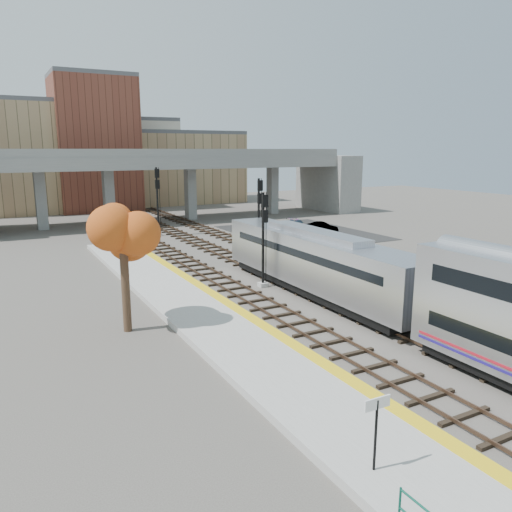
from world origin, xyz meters
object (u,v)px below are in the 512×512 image
locomotive (315,261)px  car_c (297,224)px  car_b (321,227)px  tree (123,236)px  signal_mast_mid (259,220)px  signal_mast_near (264,242)px  car_a (307,232)px  signal_mast_far (158,201)px

locomotive → car_c: bearing=59.5°
car_c → car_b: bearing=-72.4°
tree → car_c: (26.92, 25.19, -4.55)m
signal_mast_mid → signal_mast_near: bearing=-116.6°
car_c → tree: bearing=-128.0°
locomotive → signal_mast_mid: 11.60m
signal_mast_near → signal_mast_mid: size_ratio=0.94×
signal_mast_mid → car_a: (9.76, 6.91, -2.89)m
signal_mast_near → car_a: signal_mast_near is taller
locomotive → signal_mast_near: size_ratio=2.88×
signal_mast_mid → car_a: 12.30m
car_b → tree: bearing=-175.5°
car_b → signal_mast_near: bearing=-168.0°
signal_mast_near → signal_mast_mid: 9.15m
locomotive → signal_mast_mid: size_ratio=2.71×
signal_mast_near → car_b: bearing=44.8°
tree → car_a: tree is taller
locomotive → car_b: (14.91, 20.10, -1.62)m
signal_mast_far → tree: 30.08m
locomotive → signal_mast_near: bearing=123.4°
signal_mast_mid → tree: signal_mast_mid is taller
signal_mast_far → car_c: signal_mast_far is taller
tree → car_b: tree is taller
locomotive → car_a: 21.79m
tree → signal_mast_far: bearing=69.5°
car_c → signal_mast_near: bearing=-118.9°
signal_mast_near → signal_mast_far: (0.00, 24.01, 0.64)m
locomotive → car_a: size_ratio=5.81×
signal_mast_mid → tree: (-14.64, -12.30, 1.64)m
car_a → signal_mast_near: bearing=-143.3°
signal_mast_near → car_c: bearing=52.1°
signal_mast_far → car_b: size_ratio=2.00×
signal_mast_mid → car_b: size_ratio=1.87×
signal_mast_far → locomotive: bearing=-85.6°
signal_mast_near → locomotive: bearing=-56.6°
signal_mast_far → car_c: bearing=-10.2°
tree → car_a: bearing=38.2°
signal_mast_near → car_c: (16.37, 21.06, -2.62)m
locomotive → signal_mast_mid: (2.00, 11.36, 1.21)m
car_a → car_b: bearing=19.4°
locomotive → car_b: size_ratio=5.06×
signal_mast_near → car_b: 24.11m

